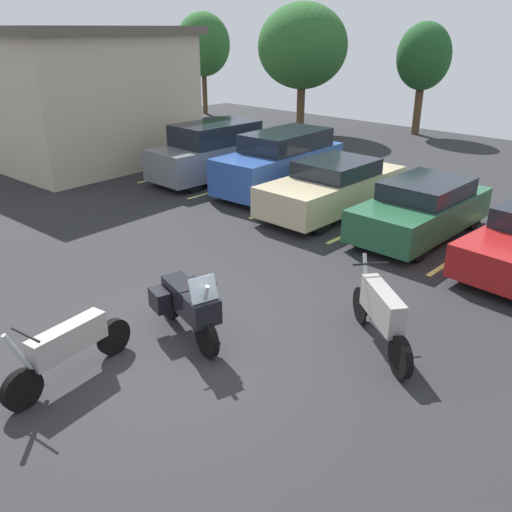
{
  "coord_description": "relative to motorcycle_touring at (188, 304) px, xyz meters",
  "views": [
    {
      "loc": [
        6.14,
        -4.49,
        4.91
      ],
      "look_at": [
        -0.53,
        2.51,
        0.73
      ],
      "focal_mm": 37.22,
      "sensor_mm": 36.0,
      "label": 1
    }
  ],
  "objects": [
    {
      "name": "building_side",
      "position": [
        -14.8,
        5.65,
        1.85
      ],
      "size": [
        10.39,
        7.81,
        4.96
      ],
      "color": "#BCAD93",
      "rests_on": "ground"
    },
    {
      "name": "car_grey",
      "position": [
        -7.44,
        7.29,
        0.3
      ],
      "size": [
        1.92,
        4.48,
        1.92
      ],
      "color": "slate",
      "rests_on": "ground"
    },
    {
      "name": "motorcycle_second",
      "position": [
        -0.37,
        -1.99,
        -0.09
      ],
      "size": [
        0.65,
        2.25,
        1.24
      ],
      "color": "black",
      "rests_on": "ground"
    },
    {
      "name": "motorcycle_touring",
      "position": [
        0.0,
        0.0,
        0.0
      ],
      "size": [
        2.1,
        1.01,
        1.38
      ],
      "color": "black",
      "rests_on": "ground"
    },
    {
      "name": "tree_center",
      "position": [
        -6.46,
        19.92,
        2.96
      ],
      "size": [
        2.54,
        2.54,
        5.19
      ],
      "color": "#4C3823",
      "rests_on": "ground"
    },
    {
      "name": "tree_far_left",
      "position": [
        -10.84,
        16.23,
        3.42
      ],
      "size": [
        4.27,
        4.27,
        6.04
      ],
      "color": "#4C3823",
      "rests_on": "ground"
    },
    {
      "name": "motorcycle_third",
      "position": [
        2.5,
        2.0,
        -0.02
      ],
      "size": [
        1.93,
        1.49,
        1.31
      ],
      "color": "black",
      "rests_on": "ground"
    },
    {
      "name": "parking_stripes",
      "position": [
        -2.2,
        7.51,
        -0.64
      ],
      "size": [
        13.53,
        4.82,
        0.01
      ],
      "color": "#EAE066",
      "rests_on": "ground"
    },
    {
      "name": "car_green",
      "position": [
        0.49,
        7.2,
        0.06
      ],
      "size": [
        1.8,
        4.33,
        1.42
      ],
      "color": "#235638",
      "rests_on": "ground"
    },
    {
      "name": "ground",
      "position": [
        0.1,
        -0.39,
        -0.69
      ],
      "size": [
        44.0,
        44.0,
        0.1
      ],
      "primitive_type": "cube",
      "color": "#262628"
    },
    {
      "name": "car_blue",
      "position": [
        -4.79,
        7.82,
        0.29
      ],
      "size": [
        2.06,
        4.81,
        1.87
      ],
      "color": "#2D519E",
      "rests_on": "ground"
    },
    {
      "name": "car_champagne",
      "position": [
        -2.23,
        7.2,
        0.1
      ],
      "size": [
        1.89,
        4.85,
        1.5
      ],
      "color": "#C1B289",
      "rests_on": "ground"
    },
    {
      "name": "tree_rear",
      "position": [
        -19.21,
        17.27,
        3.32
      ],
      "size": [
        3.17,
        3.17,
        5.78
      ],
      "color": "#4C3823",
      "rests_on": "ground"
    }
  ]
}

